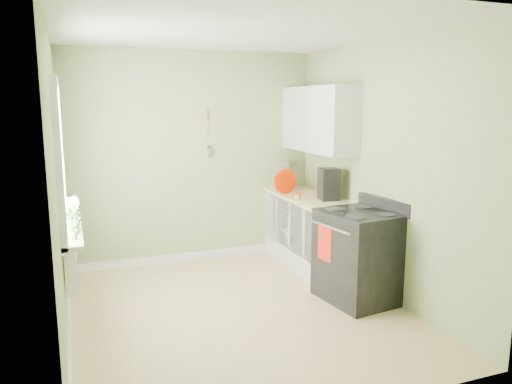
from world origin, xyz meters
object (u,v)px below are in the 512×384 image
object	(u,v)px
kettle	(281,184)
coffee_maker	(329,185)
stove	(359,256)
stand_mixer	(284,175)

from	to	relation	value
kettle	coffee_maker	world-z (taller)	coffee_maker
stove	kettle	xyz separation A→B (m)	(-0.23, 1.54, 0.53)
stand_mixer	kettle	size ratio (longest dim) A/B	1.98
stand_mixer	coffee_maker	size ratio (longest dim) A/B	1.04
stove	stand_mixer	xyz separation A→B (m)	(-0.03, 1.88, 0.59)
stand_mixer	kettle	bearing A→B (deg)	-119.84
stand_mixer	kettle	world-z (taller)	stand_mixer
coffee_maker	kettle	bearing A→B (deg)	115.93
stand_mixer	kettle	distance (m)	0.41
stove	kettle	bearing A→B (deg)	98.45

